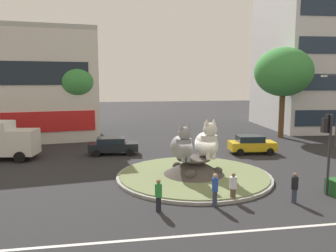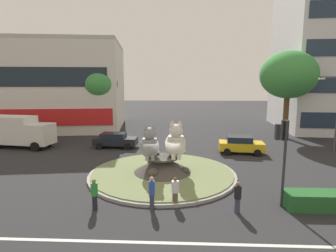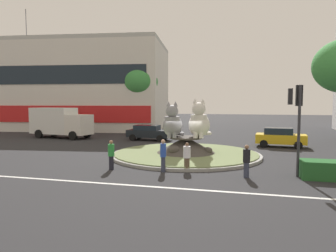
{
  "view_description": "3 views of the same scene",
  "coord_description": "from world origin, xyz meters",
  "px_view_note": "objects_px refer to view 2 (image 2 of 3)",
  "views": [
    {
      "loc": [
        -5.39,
        -21.18,
        6.51
      ],
      "look_at": [
        -1.32,
        2.59,
        3.17
      ],
      "focal_mm": 35.63,
      "sensor_mm": 36.0,
      "label": 1
    },
    {
      "loc": [
        1.2,
        -18.44,
        6.53
      ],
      "look_at": [
        0.28,
        2.71,
        3.11
      ],
      "focal_mm": 28.92,
      "sensor_mm": 36.0,
      "label": 2
    },
    {
      "loc": [
        4.11,
        -21.21,
        3.74
      ],
      "look_at": [
        -1.39,
        0.41,
        2.05
      ],
      "focal_mm": 33.2,
      "sensor_mm": 36.0,
      "label": 3
    }
  ],
  "objects_px": {
    "cat_statue_white": "(176,143)",
    "streetlight_arm": "(336,108)",
    "second_tree_near_tower": "(289,75)",
    "broadleaf_tree_behind_island": "(100,85)",
    "pedestrian_black_shirt": "(238,197)",
    "sedan_on_far_lane": "(241,144)",
    "delivery_box_truck": "(18,131)",
    "cat_statue_grey": "(149,145)",
    "pedestrian_white_shirt": "(175,191)",
    "parked_car_right": "(115,140)",
    "pedestrian_blue_shirt": "(152,192)",
    "pedestrian_green_shirt": "(94,193)",
    "traffic_light_mast": "(283,144)",
    "shophouse_block": "(29,86)"
  },
  "relations": [
    {
      "from": "parked_car_right",
      "to": "delivery_box_truck",
      "type": "distance_m",
      "value": 9.79
    },
    {
      "from": "cat_statue_grey",
      "to": "second_tree_near_tower",
      "type": "bearing_deg",
      "value": 124.55
    },
    {
      "from": "pedestrian_green_shirt",
      "to": "sedan_on_far_lane",
      "type": "distance_m",
      "value": 15.44
    },
    {
      "from": "pedestrian_white_shirt",
      "to": "delivery_box_truck",
      "type": "relative_size",
      "value": 0.22
    },
    {
      "from": "cat_statue_grey",
      "to": "traffic_light_mast",
      "type": "bearing_deg",
      "value": 50.85
    },
    {
      "from": "second_tree_near_tower",
      "to": "pedestrian_green_shirt",
      "type": "height_order",
      "value": "second_tree_near_tower"
    },
    {
      "from": "pedestrian_white_shirt",
      "to": "parked_car_right",
      "type": "distance_m",
      "value": 14.2
    },
    {
      "from": "second_tree_near_tower",
      "to": "pedestrian_black_shirt",
      "type": "bearing_deg",
      "value": -116.43
    },
    {
      "from": "delivery_box_truck",
      "to": "cat_statue_grey",
      "type": "bearing_deg",
      "value": -20.9
    },
    {
      "from": "delivery_box_truck",
      "to": "streetlight_arm",
      "type": "bearing_deg",
      "value": 7.81
    },
    {
      "from": "pedestrian_white_shirt",
      "to": "sedan_on_far_lane",
      "type": "xyz_separation_m",
      "value": [
        5.89,
        11.04,
        0.03
      ]
    },
    {
      "from": "sedan_on_far_lane",
      "to": "delivery_box_truck",
      "type": "bearing_deg",
      "value": -178.05
    },
    {
      "from": "cat_statue_white",
      "to": "streetlight_arm",
      "type": "xyz_separation_m",
      "value": [
        14.78,
        7.24,
        1.83
      ]
    },
    {
      "from": "cat_statue_white",
      "to": "pedestrian_blue_shirt",
      "type": "xyz_separation_m",
      "value": [
        -1.14,
        -5.36,
        -1.37
      ]
    },
    {
      "from": "cat_statue_grey",
      "to": "pedestrian_blue_shirt",
      "type": "bearing_deg",
      "value": -1.76
    },
    {
      "from": "second_tree_near_tower",
      "to": "broadleaf_tree_behind_island",
      "type": "bearing_deg",
      "value": 174.6
    },
    {
      "from": "cat_statue_grey",
      "to": "sedan_on_far_lane",
      "type": "xyz_separation_m",
      "value": [
        7.75,
        6.61,
        -1.41
      ]
    },
    {
      "from": "cat_statue_grey",
      "to": "pedestrian_white_shirt",
      "type": "height_order",
      "value": "cat_statue_grey"
    },
    {
      "from": "traffic_light_mast",
      "to": "cat_statue_white",
      "type": "bearing_deg",
      "value": 49.6
    },
    {
      "from": "broadleaf_tree_behind_island",
      "to": "pedestrian_green_shirt",
      "type": "distance_m",
      "value": 22.67
    },
    {
      "from": "second_tree_near_tower",
      "to": "pedestrian_white_shirt",
      "type": "relative_size",
      "value": 6.45
    },
    {
      "from": "cat_statue_grey",
      "to": "delivery_box_truck",
      "type": "height_order",
      "value": "cat_statue_grey"
    },
    {
      "from": "pedestrian_blue_shirt",
      "to": "delivery_box_truck",
      "type": "distance_m",
      "value": 19.7
    },
    {
      "from": "cat_statue_white",
      "to": "parked_car_right",
      "type": "xyz_separation_m",
      "value": [
        -6.23,
        7.92,
        -1.53
      ]
    },
    {
      "from": "pedestrian_black_shirt",
      "to": "sedan_on_far_lane",
      "type": "bearing_deg",
      "value": 131.46
    },
    {
      "from": "traffic_light_mast",
      "to": "parked_car_right",
      "type": "bearing_deg",
      "value": 42.43
    },
    {
      "from": "cat_statue_grey",
      "to": "delivery_box_truck",
      "type": "xyz_separation_m",
      "value": [
        -14.17,
        7.97,
        -0.55
      ]
    },
    {
      "from": "traffic_light_mast",
      "to": "pedestrian_blue_shirt",
      "type": "relative_size",
      "value": 2.61
    },
    {
      "from": "sedan_on_far_lane",
      "to": "pedestrian_blue_shirt",
      "type": "bearing_deg",
      "value": -115.93
    },
    {
      "from": "traffic_light_mast",
      "to": "shophouse_block",
      "type": "bearing_deg",
      "value": 47.1
    },
    {
      "from": "streetlight_arm",
      "to": "delivery_box_truck",
      "type": "distance_m",
      "value": 30.85
    },
    {
      "from": "broadleaf_tree_behind_island",
      "to": "shophouse_block",
      "type": "bearing_deg",
      "value": 161.49
    },
    {
      "from": "cat_statue_white",
      "to": "pedestrian_black_shirt",
      "type": "xyz_separation_m",
      "value": [
        3.21,
        -5.55,
        -1.46
      ]
    },
    {
      "from": "shophouse_block",
      "to": "pedestrian_green_shirt",
      "type": "distance_m",
      "value": 30.85
    },
    {
      "from": "broadleaf_tree_behind_island",
      "to": "sedan_on_far_lane",
      "type": "relative_size",
      "value": 1.97
    },
    {
      "from": "cat_statue_grey",
      "to": "second_tree_near_tower",
      "type": "distance_m",
      "value": 20.82
    },
    {
      "from": "second_tree_near_tower",
      "to": "pedestrian_blue_shirt",
      "type": "relative_size",
      "value": 5.72
    },
    {
      "from": "cat_statue_grey",
      "to": "sedan_on_far_lane",
      "type": "distance_m",
      "value": 10.28
    },
    {
      "from": "pedestrian_green_shirt",
      "to": "delivery_box_truck",
      "type": "height_order",
      "value": "delivery_box_truck"
    },
    {
      "from": "shophouse_block",
      "to": "streetlight_arm",
      "type": "xyz_separation_m",
      "value": [
        36.08,
        -12.35,
        -1.88
      ]
    },
    {
      "from": "shophouse_block",
      "to": "pedestrian_white_shirt",
      "type": "bearing_deg",
      "value": -56.52
    },
    {
      "from": "pedestrian_black_shirt",
      "to": "pedestrian_blue_shirt",
      "type": "distance_m",
      "value": 4.35
    },
    {
      "from": "broadleaf_tree_behind_island",
      "to": "pedestrian_green_shirt",
      "type": "bearing_deg",
      "value": -74.81
    },
    {
      "from": "second_tree_near_tower",
      "to": "streetlight_arm",
      "type": "relative_size",
      "value": 1.43
    },
    {
      "from": "sedan_on_far_lane",
      "to": "delivery_box_truck",
      "type": "relative_size",
      "value": 0.6
    },
    {
      "from": "pedestrian_black_shirt",
      "to": "sedan_on_far_lane",
      "type": "height_order",
      "value": "pedestrian_black_shirt"
    },
    {
      "from": "parked_car_right",
      "to": "traffic_light_mast",
      "type": "bearing_deg",
      "value": -43.95
    },
    {
      "from": "pedestrian_white_shirt",
      "to": "pedestrian_blue_shirt",
      "type": "relative_size",
      "value": 0.89
    },
    {
      "from": "shophouse_block",
      "to": "pedestrian_black_shirt",
      "type": "xyz_separation_m",
      "value": [
        24.51,
        -25.13,
        -5.17
      ]
    },
    {
      "from": "pedestrian_white_shirt",
      "to": "pedestrian_green_shirt",
      "type": "height_order",
      "value": "pedestrian_green_shirt"
    }
  ]
}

